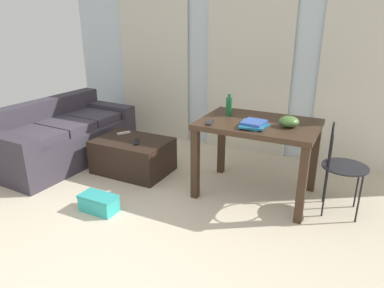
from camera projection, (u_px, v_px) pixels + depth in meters
name	position (u px, v px, depth m)	size (l,w,h in m)	color
ground_plane	(180.00, 212.00, 3.31)	(7.27, 7.27, 0.00)	beige
wall_back	(251.00, 53.00, 4.47)	(5.51, 0.10, 2.56)	silver
curtains	(248.00, 70.00, 4.47)	(3.92, 0.03, 2.15)	beige
couch	(62.00, 137.00, 4.42)	(0.95, 1.79, 0.73)	#38333D
coffee_table	(133.00, 156.00, 4.11)	(0.85, 0.59, 0.39)	black
craft_table	(258.00, 134.00, 3.42)	(1.12, 0.78, 0.77)	#382619
wire_chair	(338.00, 158.00, 3.16)	(0.40, 0.42, 0.86)	black
bottle_near	(229.00, 106.00, 3.56)	(0.06, 0.06, 0.22)	#195B2D
bowl	(289.00, 122.00, 3.22)	(0.18, 0.18, 0.10)	#477033
book_stack	(254.00, 124.00, 3.23)	(0.27, 0.33, 0.05)	#1E668C
tv_remote_on_table	(210.00, 122.00, 3.33)	(0.05, 0.16, 0.02)	#232326
tv_remote_primary	(137.00, 142.00, 3.95)	(0.05, 0.19, 0.02)	black
tv_remote_secondary	(124.00, 133.00, 4.24)	(0.04, 0.16, 0.02)	#B7B7B2
shoebox	(99.00, 203.00, 3.30)	(0.36, 0.19, 0.16)	#33B2AD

